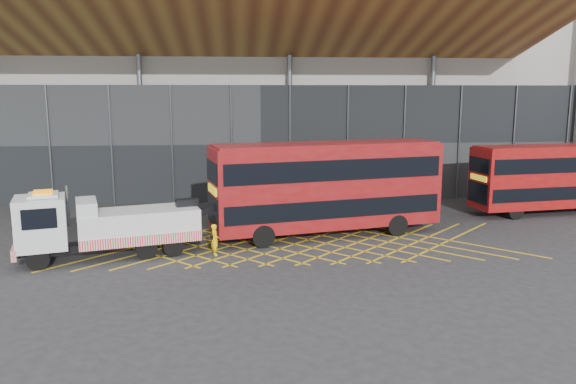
{
  "coord_description": "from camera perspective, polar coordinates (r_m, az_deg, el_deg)",
  "views": [
    {
      "loc": [
        0.45,
        -27.13,
        7.53
      ],
      "look_at": [
        3.0,
        1.5,
        2.4
      ],
      "focal_mm": 35.0,
      "sensor_mm": 36.0,
      "label": 1
    }
  ],
  "objects": [
    {
      "name": "construction_building",
      "position": [
        45.57,
        -3.31,
        11.92
      ],
      "size": [
        55.0,
        23.97,
        18.0
      ],
      "color": "gray",
      "rests_on": "ground_plane"
    },
    {
      "name": "road_markings",
      "position": [
        28.29,
        0.68,
        -5.31
      ],
      "size": [
        23.16,
        7.16,
        0.01
      ],
      "color": "yellow",
      "rests_on": "ground_plane"
    },
    {
      "name": "bus_second",
      "position": [
        38.77,
        25.42,
        1.51
      ],
      "size": [
        10.77,
        3.88,
        4.29
      ],
      "rotation": [
        0.0,
        0.0,
        0.14
      ],
      "color": "maroon",
      "rests_on": "ground_plane"
    },
    {
      "name": "recovery_truck",
      "position": [
        27.03,
        -18.26,
        -3.22
      ],
      "size": [
        9.48,
        4.39,
        3.32
      ],
      "rotation": [
        0.0,
        0.0,
        0.28
      ],
      "color": "black",
      "rests_on": "ground_plane"
    },
    {
      "name": "bus_towed",
      "position": [
        29.49,
        3.95,
        0.75
      ],
      "size": [
        12.43,
        5.48,
        4.94
      ],
      "rotation": [
        0.0,
        0.0,
        0.23
      ],
      "color": "maroon",
      "rests_on": "ground_plane"
    },
    {
      "name": "ground_plane",
      "position": [
        28.16,
        -5.85,
        -5.45
      ],
      "size": [
        120.0,
        120.0,
        0.0
      ],
      "primitive_type": "plane",
      "color": "#2A2A2D"
    },
    {
      "name": "worker",
      "position": [
        26.48,
        -7.44,
        -4.82
      ],
      "size": [
        0.48,
        0.61,
        1.48
      ],
      "primitive_type": "imported",
      "rotation": [
        0.0,
        0.0,
        1.84
      ],
      "color": "yellow",
      "rests_on": "ground_plane"
    }
  ]
}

